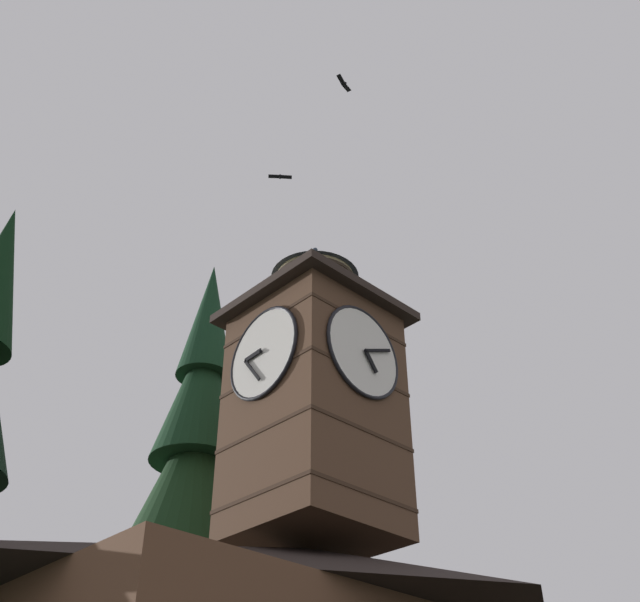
{
  "coord_description": "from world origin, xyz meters",
  "views": [
    {
      "loc": [
        14.59,
        11.26,
        1.2
      ],
      "look_at": [
        2.07,
        -1.82,
        13.91
      ],
      "focal_mm": 44.15,
      "sensor_mm": 36.0,
      "label": 1
    }
  ],
  "objects_px": {
    "clock_tower": "(314,394)",
    "moon": "(121,583)",
    "flying_bird_low": "(280,177)",
    "flying_bird_high": "(344,84)",
    "pine_tree_behind": "(185,572)"
  },
  "relations": [
    {
      "from": "clock_tower",
      "to": "moon",
      "type": "distance_m",
      "value": 34.89
    },
    {
      "from": "moon",
      "to": "flying_bird_low",
      "type": "distance_m",
      "value": 35.66
    },
    {
      "from": "pine_tree_behind",
      "to": "flying_bird_low",
      "type": "xyz_separation_m",
      "value": [
        1.56,
        5.36,
        10.45
      ]
    },
    {
      "from": "pine_tree_behind",
      "to": "moon",
      "type": "xyz_separation_m",
      "value": [
        -13.45,
        -26.85,
        7.54
      ]
    },
    {
      "from": "pine_tree_behind",
      "to": "moon",
      "type": "height_order",
      "value": "pine_tree_behind"
    },
    {
      "from": "clock_tower",
      "to": "flying_bird_low",
      "type": "bearing_deg",
      "value": 6.91
    },
    {
      "from": "pine_tree_behind",
      "to": "moon",
      "type": "relative_size",
      "value": 11.08
    },
    {
      "from": "flying_bird_high",
      "to": "moon",
      "type": "bearing_deg",
      "value": -113.13
    },
    {
      "from": "moon",
      "to": "flying_bird_high",
      "type": "height_order",
      "value": "flying_bird_high"
    },
    {
      "from": "moon",
      "to": "flying_bird_low",
      "type": "relative_size",
      "value": 2.63
    },
    {
      "from": "flying_bird_high",
      "to": "flying_bird_low",
      "type": "height_order",
      "value": "flying_bird_high"
    },
    {
      "from": "clock_tower",
      "to": "moon",
      "type": "bearing_deg",
      "value": -112.61
    },
    {
      "from": "clock_tower",
      "to": "flying_bird_high",
      "type": "xyz_separation_m",
      "value": [
        1.58,
        2.91,
        8.8
      ]
    },
    {
      "from": "clock_tower",
      "to": "pine_tree_behind",
      "type": "height_order",
      "value": "pine_tree_behind"
    },
    {
      "from": "moon",
      "to": "clock_tower",
      "type": "bearing_deg",
      "value": 67.39
    }
  ]
}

